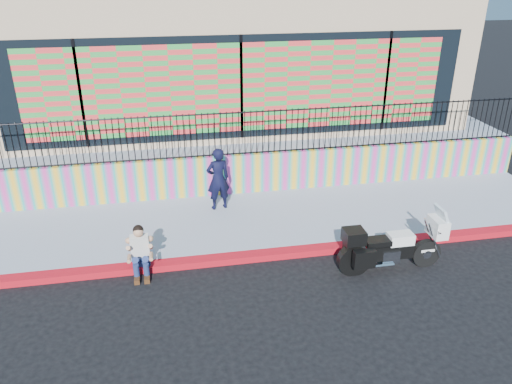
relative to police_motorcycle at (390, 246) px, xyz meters
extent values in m
plane|color=black|center=(-2.28, 0.94, -0.59)|extent=(90.00, 90.00, 0.00)
cube|color=red|center=(-2.28, 0.94, -0.51)|extent=(16.00, 0.30, 0.15)
cube|color=#949EB2|center=(-2.28, 2.59, -0.51)|extent=(16.00, 3.00, 0.15)
cube|color=#DE3A9D|center=(-2.28, 4.19, 0.11)|extent=(16.00, 0.20, 1.10)
cube|color=#949EB2|center=(-2.28, 9.29, 0.04)|extent=(16.00, 10.00, 1.25)
cube|color=tan|center=(-2.28, 9.09, 2.66)|extent=(14.00, 8.00, 4.00)
cube|color=black|center=(-2.28, 5.07, 2.26)|extent=(12.60, 0.04, 2.80)
cube|color=#F83738|center=(-2.28, 5.04, 2.26)|extent=(11.48, 0.02, 2.40)
cylinder|color=black|center=(0.85, 0.00, -0.27)|extent=(0.63, 0.13, 0.63)
cylinder|color=black|center=(-0.77, 0.00, -0.27)|extent=(0.63, 0.13, 0.63)
cube|color=black|center=(0.04, 0.00, -0.11)|extent=(0.90, 0.27, 0.32)
cube|color=silver|center=(0.00, 0.00, -0.20)|extent=(0.38, 0.32, 0.29)
cube|color=white|center=(0.21, 0.00, 0.16)|extent=(0.52, 0.30, 0.23)
cube|color=black|center=(-0.29, 0.00, 0.14)|extent=(0.52, 0.32, 0.11)
cube|color=white|center=(1.02, 0.00, 0.35)|extent=(0.29, 0.49, 0.40)
cube|color=silver|center=(1.06, 0.00, 0.65)|extent=(0.17, 0.44, 0.32)
cube|color=black|center=(-0.81, 0.00, 0.32)|extent=(0.42, 0.40, 0.29)
cube|color=black|center=(-0.67, -0.29, -0.06)|extent=(0.46, 0.17, 0.38)
cube|color=black|center=(-0.67, 0.29, -0.06)|extent=(0.46, 0.17, 0.38)
cube|color=white|center=(0.85, 0.00, -0.18)|extent=(0.30, 0.15, 0.06)
imported|color=black|center=(-3.19, 3.31, 0.38)|extent=(0.66, 0.50, 1.64)
cube|color=navy|center=(-5.11, 0.98, -0.35)|extent=(0.36, 0.28, 0.18)
cube|color=silver|center=(-5.11, 0.94, 0.00)|extent=(0.38, 0.27, 0.54)
sphere|color=tan|center=(-5.11, 0.90, 0.36)|extent=(0.21, 0.21, 0.21)
cube|color=#472814|center=(-5.21, 0.54, -0.54)|extent=(0.11, 0.26, 0.10)
cube|color=#472814|center=(-5.01, 0.54, -0.54)|extent=(0.11, 0.26, 0.10)
camera|label=1|loc=(-4.40, -8.28, 5.34)|focal=35.00mm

